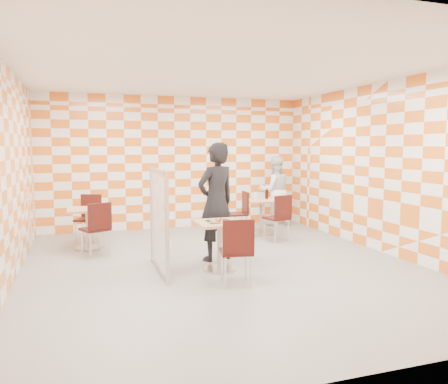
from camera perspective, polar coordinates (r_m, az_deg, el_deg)
name	(u,v)px	position (r m, az deg, el deg)	size (l,w,h in m)	color
room_shell	(212,169)	(7.22, -1.61, 3.01)	(7.00, 7.00, 7.00)	gray
main_table	(220,237)	(6.61, -0.57, -5.95)	(0.70, 0.70, 0.75)	tan
second_table	(262,211)	(9.33, 4.93, -2.45)	(0.70, 0.70, 0.75)	tan
empty_table	(88,221)	(8.37, -17.35, -3.68)	(0.70, 0.70, 0.75)	tan
chair_main_front	(237,247)	(5.86, 1.73, -7.14)	(0.49, 0.50, 0.92)	#3A0F0B
chair_second_front	(280,214)	(8.69, 7.27, -2.87)	(0.51, 0.52, 0.92)	#3A0F0B
chair_second_side	(241,210)	(9.23, 2.17, -2.31)	(0.47, 0.46, 0.92)	#3A0F0B
chair_empty_near	(97,225)	(7.78, -16.22, -4.11)	(0.56, 0.56, 0.92)	#3A0F0B
chair_empty_far	(89,214)	(9.02, -17.17, -2.76)	(0.56, 0.56, 0.92)	#3A0F0B
partition	(159,220)	(6.54, -8.51, -3.63)	(0.08, 1.38, 1.55)	white
man_dark	(216,202)	(7.15, -1.03, -1.29)	(0.71, 0.46, 1.94)	black
man_white	(275,191)	(10.44, 6.66, 0.17)	(0.80, 0.62, 1.65)	white
pizza_on_foil	(220,221)	(6.54, -0.53, -3.76)	(0.40, 0.40, 0.04)	silver
sport_bottle	(255,195)	(9.32, 4.13, -0.42)	(0.06, 0.06, 0.20)	white
soda_bottle	(267,194)	(9.39, 5.61, -0.29)	(0.07, 0.07, 0.23)	black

